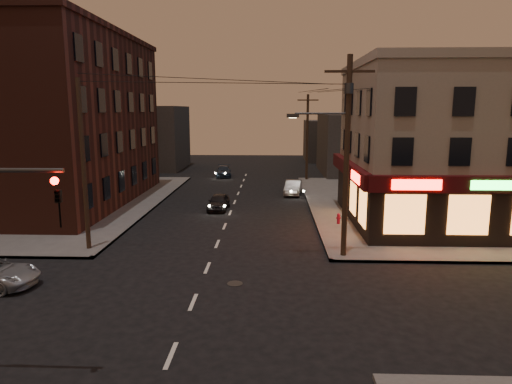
{
  "coord_description": "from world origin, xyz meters",
  "views": [
    {
      "loc": [
        3.12,
        -16.93,
        7.52
      ],
      "look_at": [
        2.25,
        7.03,
        3.2
      ],
      "focal_mm": 32.0,
      "sensor_mm": 36.0,
      "label": 1
    }
  ],
  "objects_px": {
    "sedan_near": "(219,202)",
    "fire_hydrant": "(338,218)",
    "sedan_mid": "(293,188)",
    "sedan_far": "(224,171)"
  },
  "relations": [
    {
      "from": "sedan_near",
      "to": "sedan_mid",
      "type": "height_order",
      "value": "sedan_mid"
    },
    {
      "from": "sedan_mid",
      "to": "sedan_near",
      "type": "bearing_deg",
      "value": -124.5
    },
    {
      "from": "sedan_mid",
      "to": "fire_hydrant",
      "type": "distance_m",
      "value": 11.53
    },
    {
      "from": "sedan_near",
      "to": "sedan_far",
      "type": "relative_size",
      "value": 0.86
    },
    {
      "from": "sedan_mid",
      "to": "sedan_far",
      "type": "relative_size",
      "value": 0.94
    },
    {
      "from": "sedan_near",
      "to": "fire_hydrant",
      "type": "distance_m",
      "value": 9.68
    },
    {
      "from": "sedan_near",
      "to": "sedan_mid",
      "type": "bearing_deg",
      "value": 50.28
    },
    {
      "from": "sedan_near",
      "to": "sedan_mid",
      "type": "relative_size",
      "value": 0.91
    },
    {
      "from": "sedan_far",
      "to": "fire_hydrant",
      "type": "bearing_deg",
      "value": -71.09
    },
    {
      "from": "sedan_mid",
      "to": "fire_hydrant",
      "type": "xyz_separation_m",
      "value": [
        2.48,
        -11.26,
        -0.1
      ]
    }
  ]
}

